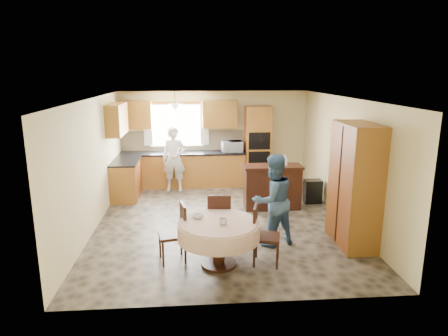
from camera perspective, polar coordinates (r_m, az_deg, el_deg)
floor at (r=8.27m, az=-0.29°, el=-7.60°), size 5.00×6.00×0.01m
ceiling at (r=7.73m, az=-0.31°, el=9.95°), size 5.00×6.00×0.01m
wall_back at (r=10.85m, az=-1.47°, el=4.34°), size 5.00×0.02×2.50m
wall_front at (r=5.04m, az=2.23°, el=-6.61°), size 5.00×0.02×2.50m
wall_left at (r=8.12m, az=-18.18°, el=0.53°), size 0.02×6.00×2.50m
wall_right at (r=8.46m, az=16.84°, el=1.13°), size 0.02×6.00×2.50m
window at (r=10.77m, az=-6.82°, el=6.07°), size 1.40×0.03×1.10m
curtain_left at (r=10.77m, az=-10.85°, el=6.19°), size 0.22×0.02×1.15m
curtain_right at (r=10.71m, az=-2.80°, el=6.38°), size 0.22×0.02×1.15m
base_cab_back at (r=10.71m, az=-5.90°, el=-0.28°), size 3.30×0.60×0.88m
counter_back at (r=10.61m, az=-5.96°, el=2.14°), size 3.30×0.64×0.04m
base_cab_left at (r=9.96m, az=-13.80°, el=-1.65°), size 0.60×1.20×0.88m
counter_left at (r=9.86m, az=-13.95°, el=0.93°), size 0.64×1.20×0.04m
backsplash at (r=10.84m, az=-5.96°, el=3.89°), size 3.30×0.02×0.55m
wall_cab_left at (r=10.69m, az=-12.58°, el=7.46°), size 0.85×0.33×0.72m
wall_cab_right at (r=10.61m, az=-0.62°, el=7.73°), size 0.90×0.33×0.72m
wall_cab_side at (r=9.72m, az=-15.08°, el=6.74°), size 0.33×1.20×0.72m
oven_tower at (r=10.70m, az=4.80°, el=3.14°), size 0.66×0.62×2.12m
oven_upper at (r=10.36m, az=5.10°, el=3.86°), size 0.56×0.01×0.45m
oven_lower at (r=10.46m, az=5.04°, el=1.16°), size 0.56×0.01×0.45m
pendant at (r=10.24m, az=-7.00°, el=8.61°), size 0.36×0.36×0.18m
sideboard at (r=8.98m, az=6.89°, el=-2.87°), size 1.30×0.54×0.92m
space_heater at (r=9.55m, az=12.54°, el=-3.27°), size 0.40×0.28×0.55m
cupboard at (r=7.28m, az=18.19°, el=-2.35°), size 0.56×1.13×2.15m
dining_table at (r=6.29m, az=-0.77°, el=-9.03°), size 1.29×1.29×0.73m
chair_left at (r=6.52m, az=-6.77°, el=-8.72°), size 0.49×0.49×0.95m
chair_back at (r=6.96m, az=-0.65°, el=-7.08°), size 0.46×0.46×0.97m
chair_right at (r=6.40m, az=5.42°, el=-9.06°), size 0.50×0.50×0.96m
framed_picture at (r=8.64m, az=16.16°, el=5.04°), size 0.06×0.57×0.47m
microwave at (r=10.57m, az=1.12°, el=3.09°), size 0.57×0.42×0.29m
person_sink at (r=10.24m, az=-7.13°, el=1.26°), size 0.61×0.41×1.65m
person_dining at (r=7.00m, az=6.99°, el=-4.61°), size 0.97×0.88×1.63m
bowl_sideboard at (r=8.81m, az=5.60°, el=0.13°), size 0.26×0.26×0.05m
bottle_sideboard at (r=8.88m, az=8.70°, el=0.93°), size 0.12×0.12×0.29m
cup_table at (r=6.10m, az=-0.13°, el=-7.64°), size 0.16×0.16×0.10m
bowl_table at (r=6.38m, az=-3.74°, el=-6.92°), size 0.23×0.23×0.05m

